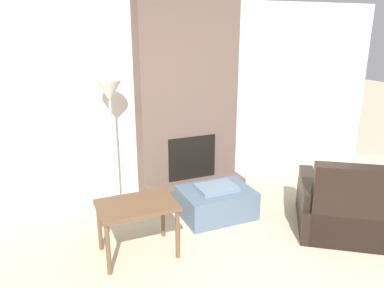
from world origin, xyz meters
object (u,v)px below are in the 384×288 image
Objects in this scene: armchair at (343,209)px; side_table at (137,210)px; ottoman at (216,202)px; floor_lamp_left at (110,101)px.

side_table is at bearing 23.39° from armchair.
armchair is (1.15, -0.90, 0.09)m from ottoman.
armchair is 0.85× the size of floor_lamp_left.
ottoman is at bearing 20.84° from side_table.
side_table reaches higher than ottoman.
side_table is 1.49m from floor_lamp_left.
armchair is at bearing -37.94° from ottoman.
side_table is (-1.10, -0.42, 0.31)m from ottoman.
floor_lamp_left is (0.03, 1.20, 0.90)m from side_table.
ottoman is 1.46m from armchair.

